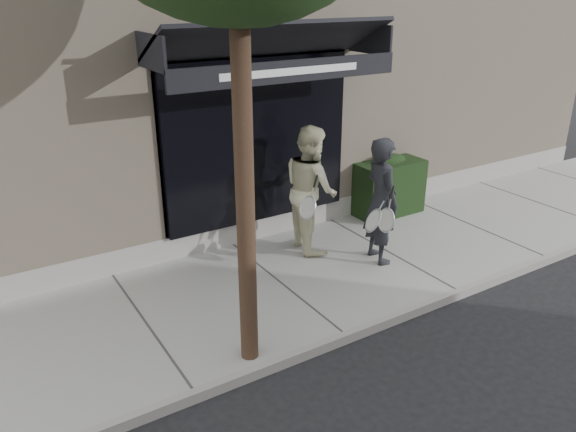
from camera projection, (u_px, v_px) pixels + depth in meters
ground at (385, 257)px, 9.15m from camera, size 80.00×80.00×0.00m
sidewalk at (385, 253)px, 9.12m from camera, size 20.00×3.00×0.12m
curb at (458, 294)px, 7.90m from camera, size 20.00×0.10×0.14m
building_facade at (239, 54)px, 11.98m from camera, size 14.30×8.04×5.64m
hedge at (388, 185)px, 10.41m from camera, size 1.30×0.70×1.14m
pedestrian_front at (381, 201)px, 8.43m from camera, size 0.84×0.90×1.95m
pedestrian_back at (311, 188)px, 8.85m from camera, size 0.94×1.11×2.02m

